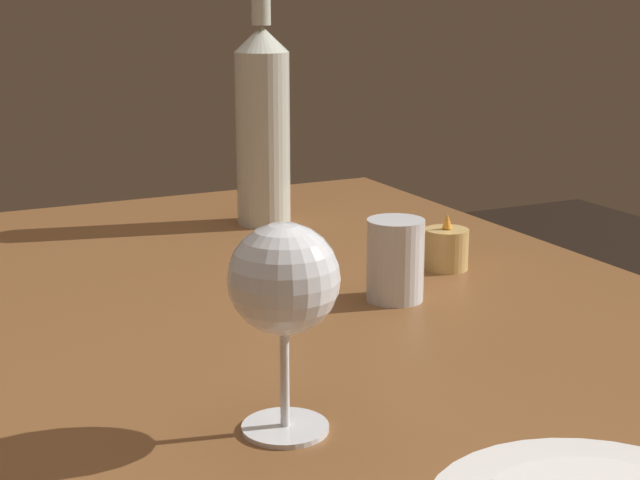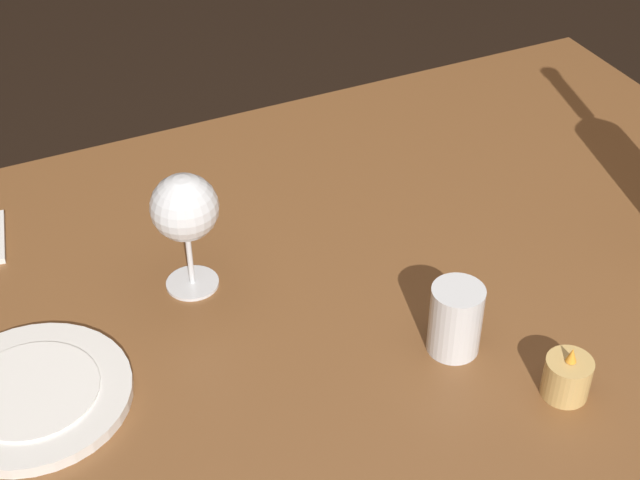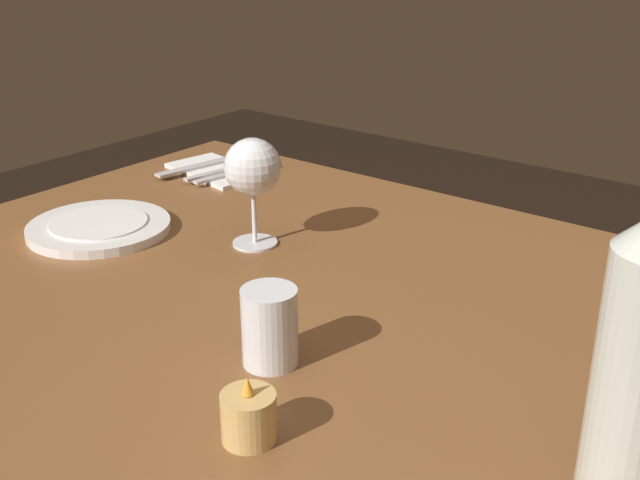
{
  "view_description": "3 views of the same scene",
  "coord_description": "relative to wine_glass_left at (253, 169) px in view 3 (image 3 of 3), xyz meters",
  "views": [
    {
      "loc": [
        0.81,
        -0.35,
        1.06
      ],
      "look_at": [
        0.06,
        0.01,
        0.85
      ],
      "focal_mm": 54.64,
      "sensor_mm": 36.0,
      "label": 1
    },
    {
      "loc": [
        0.44,
        0.81,
        1.52
      ],
      "look_at": [
        0.06,
        0.0,
        0.83
      ],
      "focal_mm": 53.75,
      "sensor_mm": 36.0,
      "label": 2
    },
    {
      "loc": [
        -0.54,
        0.7,
        1.19
      ],
      "look_at": [
        -0.0,
        0.02,
        0.83
      ],
      "focal_mm": 44.33,
      "sensor_mm": 36.0,
      "label": 3
    }
  ],
  "objects": [
    {
      "name": "dinner_plate",
      "position": [
        0.22,
        0.11,
        -0.11
      ],
      "size": [
        0.22,
        0.22,
        0.02
      ],
      "color": "white",
      "rests_on": "dining_table"
    },
    {
      "name": "table_knife",
      "position": [
        0.32,
        -0.21,
        -0.1
      ],
      "size": [
        0.05,
        0.21,
        0.0
      ],
      "color": "silver",
      "rests_on": "folded_napkin"
    },
    {
      "name": "fork_inner",
      "position": [
        0.26,
        -0.21,
        -0.1
      ],
      "size": [
        0.04,
        0.18,
        0.0
      ],
      "color": "silver",
      "rests_on": "folded_napkin"
    },
    {
      "name": "folded_napkin",
      "position": [
        0.29,
        -0.21,
        -0.11
      ],
      "size": [
        0.21,
        0.14,
        0.01
      ],
      "color": "white",
      "rests_on": "dining_table"
    },
    {
      "name": "wine_glass_left",
      "position": [
        0.0,
        0.0,
        0.0
      ],
      "size": [
        0.08,
        0.08,
        0.16
      ],
      "color": "white",
      "rests_on": "dining_table"
    },
    {
      "name": "fork_outer",
      "position": [
        0.24,
        -0.21,
        -0.1
      ],
      "size": [
        0.04,
        0.18,
        0.0
      ],
      "color": "silver",
      "rests_on": "folded_napkin"
    },
    {
      "name": "dining_table",
      "position": [
        -0.2,
        0.08,
        -0.2
      ],
      "size": [
        1.3,
        0.9,
        0.74
      ],
      "color": "brown",
      "rests_on": "ground"
    },
    {
      "name": "water_tumbler",
      "position": [
        -0.24,
        0.23,
        -0.08
      ],
      "size": [
        0.06,
        0.06,
        0.09
      ],
      "color": "white",
      "rests_on": "dining_table"
    },
    {
      "name": "votive_candle",
      "position": [
        -0.31,
        0.35,
        -0.09
      ],
      "size": [
        0.05,
        0.05,
        0.07
      ],
      "color": "#DBB266",
      "rests_on": "dining_table"
    }
  ]
}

